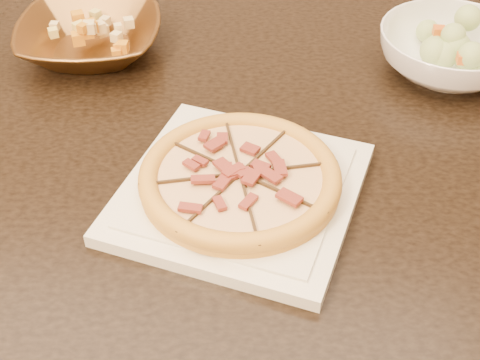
# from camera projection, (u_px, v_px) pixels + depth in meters

# --- Properties ---
(dining_table) EXTENTS (1.56, 1.09, 0.75)m
(dining_table) POSITION_uv_depth(u_px,v_px,m) (195.00, 161.00, 1.05)
(dining_table) COLOR black
(dining_table) RESTS_ON floor
(plate) EXTENTS (0.34, 0.34, 0.02)m
(plate) POSITION_uv_depth(u_px,v_px,m) (240.00, 192.00, 0.84)
(plate) COLOR beige
(plate) RESTS_ON dining_table
(pizza) EXTENTS (0.25, 0.25, 0.03)m
(pizza) POSITION_uv_depth(u_px,v_px,m) (240.00, 178.00, 0.83)
(pizza) COLOR gold
(pizza) RESTS_ON plate
(bronze_bowl) EXTENTS (0.26, 0.26, 0.06)m
(bronze_bowl) POSITION_uv_depth(u_px,v_px,m) (90.00, 38.00, 1.10)
(bronze_bowl) COLOR brown
(bronze_bowl) RESTS_ON dining_table
(mixed_dish) EXTENTS (0.11, 0.12, 0.03)m
(mixed_dish) POSITION_uv_depth(u_px,v_px,m) (86.00, 14.00, 1.07)
(mixed_dish) COLOR #DCBE75
(mixed_dish) RESTS_ON bronze_bowl
(salad_bowl) EXTENTS (0.25, 0.25, 0.07)m
(salad_bowl) POSITION_uv_depth(u_px,v_px,m) (450.00, 52.00, 1.05)
(salad_bowl) COLOR white
(salad_bowl) RESTS_ON dining_table
(salad) EXTENTS (0.12, 0.12, 0.04)m
(salad) POSITION_uv_depth(u_px,v_px,m) (457.00, 22.00, 1.01)
(salad) COLOR #BFCF86
(salad) RESTS_ON salad_bowl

